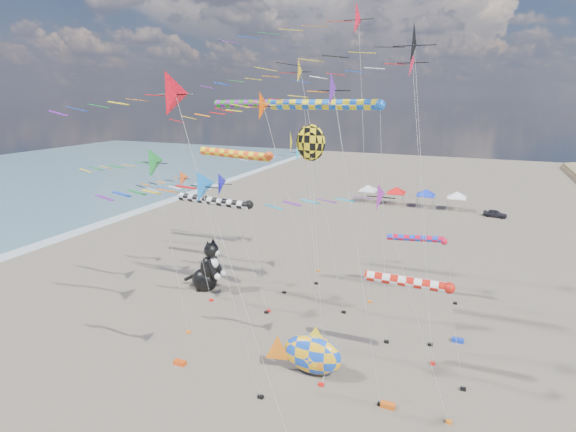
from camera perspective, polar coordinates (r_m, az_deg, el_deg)
The scene contains 30 objects.
delta_kite_0 at distance 39.53m, azimuth -8.00°, elevation 3.74°, with size 10.77×2.22×12.65m.
delta_kite_1 at distance 36.38m, azimuth -17.67°, elevation 6.06°, with size 10.34×2.57×15.20m.
delta_kite_2 at distance 33.54m, azimuth 14.19°, elevation 18.02°, with size 11.27×2.41×22.40m.
delta_kite_3 at distance 38.53m, azimuth 0.71°, elevation 17.44°, with size 12.75×2.13×21.93m.
delta_kite_4 at distance 32.62m, azimuth -2.57°, elevation 13.34°, with size 11.78×2.21×19.37m.
delta_kite_5 at distance 42.93m, azimuth -15.16°, elevation 3.94°, with size 8.60×1.60×12.22m.
delta_kite_6 at distance 40.91m, azimuth 5.73°, elevation 23.11°, with size 15.60×2.74×26.34m.
delta_kite_7 at distance 27.01m, azimuth -12.05°, elevation 14.56°, with size 12.60×2.76×20.47m.
delta_kite_8 at distance 25.76m, azimuth 10.73°, elevation 2.06°, with size 10.60×1.74×14.55m.
delta_kite_9 at distance 48.13m, azimuth 0.33°, elevation 7.67°, with size 9.37×1.94×14.01m.
delta_kite_10 at distance 31.01m, azimuth 14.44°, elevation 19.88°, with size 13.46×2.94×23.48m.
delta_kite_11 at distance 22.20m, azimuth -11.23°, elevation 2.77°, with size 10.72×1.71×15.62m.
delta_kite_12 at distance 25.64m, azimuth 6.37°, elevation 15.04°, with size 9.78×2.17×20.38m.
windsock_0 at distance 39.92m, azimuth -8.97°, elevation 1.78°, with size 8.77×0.77×10.29m.
windsock_1 at distance 43.19m, azimuth -6.24°, elevation 7.73°, with size 8.84×0.83×13.92m.
windsock_2 at distance 33.77m, azimuth 5.17°, elevation 13.78°, with size 10.01×0.79×18.67m.
windsock_3 at distance 30.79m, azimuth 15.45°, elevation -8.19°, with size 7.09×0.74×7.49m.
windsock_4 at distance 45.27m, azimuth -3.19°, elevation 13.98°, with size 11.20×0.83×18.52m.
windsock_5 at distance 43.65m, azimuth 16.29°, elevation -2.82°, with size 6.83×0.63×6.32m.
angelfish_kite at distance 32.76m, azimuth 2.54°, elevation 9.06°, with size 3.74×3.02×16.95m.
cat_inflatable at distance 45.41m, azimuth -10.31°, elevation -6.08°, with size 4.01×2.00×5.41m, color black, non-canonical shape.
fish_inflatable at distance 32.63m, azimuth 3.05°, elevation -17.10°, with size 5.76×2.70×3.76m.
person_adult at distance 33.95m, azimuth 5.35°, elevation -17.37°, with size 0.56×0.37×1.54m, color gray.
child_green at distance 33.97m, azimuth 3.90°, elevation -17.71°, with size 0.56×0.43×1.14m, color #21763A.
child_blue at distance 34.39m, azimuth 4.82°, elevation -17.24°, with size 0.69×0.29×1.17m, color #2349B4.
kite_bag_0 at distance 31.21m, azimuth 12.56°, elevation -22.40°, with size 0.90×0.44×0.30m, color #D75712.
kite_bag_1 at distance 39.30m, azimuth 20.75°, elevation -14.55°, with size 0.90×0.44×0.30m, color #1330BE.
kite_bag_2 at distance 35.21m, azimuth -13.57°, elevation -17.65°, with size 0.90×0.44×0.30m, color #E84610.
tent_row at distance 80.66m, azimuth 15.37°, elevation 3.34°, with size 19.20×4.20×3.80m.
parked_car at distance 78.77m, azimuth 24.82°, elevation 0.28°, with size 1.42×3.54×1.21m, color #26262D.
Camera 1 is at (11.19, -18.49, 19.03)m, focal length 28.00 mm.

